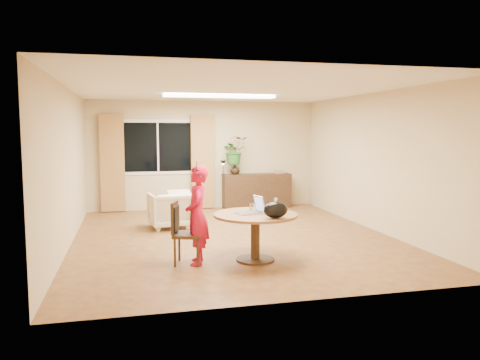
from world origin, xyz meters
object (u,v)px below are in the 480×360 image
Objects in this scene: sideboard at (257,191)px; dining_table at (255,224)px; child at (197,215)px; dining_chair at (188,233)px; armchair at (169,210)px.

dining_table is at bearing -105.71° from sideboard.
dining_table is 4.73m from sideboard.
dining_table is 0.87× the size of child.
sideboard is at bearing 80.47° from dining_chair.
sideboard is (2.26, 4.51, -0.03)m from dining_chair.
dining_chair is 0.54× the size of sideboard.
armchair is at bearing -167.28° from child.
dining_chair is at bearing 177.37° from dining_table.
child is at bearing 86.15° from armchair.
armchair is (-0.18, 2.61, -0.35)m from child.
dining_table is at bearing 103.36° from armchair.
dining_chair is 5.04m from sideboard.
dining_table is 1.36× the size of dining_chair.
sideboard is (2.12, 4.52, -0.28)m from child.
armchair is (-1.02, 2.64, -0.20)m from dining_table.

